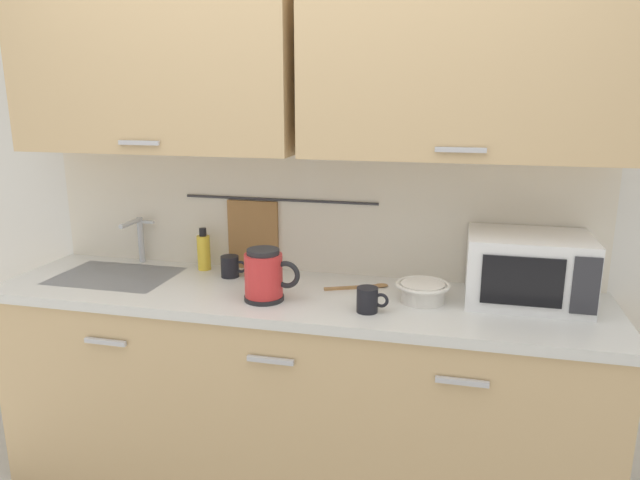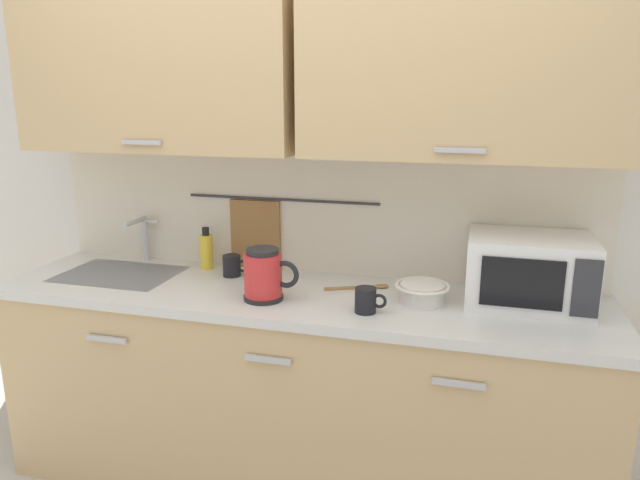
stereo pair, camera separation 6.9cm
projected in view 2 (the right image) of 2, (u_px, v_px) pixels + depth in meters
name	position (u px, v px, depth m)	size (l,w,h in m)	color
counter_unit	(292.00, 389.00, 2.51)	(2.53, 0.64, 0.90)	tan
back_wall_assembly	(309.00, 135.00, 2.46)	(3.70, 0.41, 2.50)	silver
sink_faucet	(143.00, 233.00, 2.79)	(0.09, 0.17, 0.22)	#B2B5BA
microwave	(529.00, 271.00, 2.23)	(0.46, 0.35, 0.27)	white
electric_kettle	(264.00, 275.00, 2.28)	(0.23, 0.16, 0.21)	black
dish_soap_bottle	(207.00, 250.00, 2.70)	(0.06, 0.06, 0.20)	yellow
mug_near_sink	(232.00, 266.00, 2.59)	(0.12, 0.08, 0.09)	black
mixing_bowl	(422.00, 292.00, 2.26)	(0.21, 0.21, 0.08)	silver
mug_by_kettle	(366.00, 300.00, 2.16)	(0.12, 0.08, 0.09)	black
wooden_spoon	(365.00, 287.00, 2.44)	(0.26, 0.14, 0.01)	#9E7042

